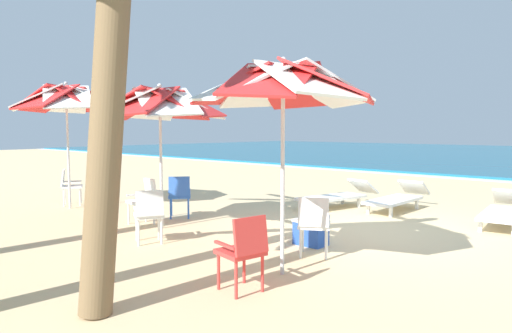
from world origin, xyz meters
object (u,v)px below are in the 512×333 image
object	(u,v)px
beach_umbrella_1	(160,105)
sun_lounger_1	(398,198)
plastic_chair_5	(69,185)
cooler_box	(311,232)
plastic_chair_1	(314,222)
plastic_chair_0	(244,248)
palm_tree_2	(105,30)
beach_umbrella_0	(283,86)
sun_lounger_0	(504,211)
beach_umbrella_2	(66,100)
sun_lounger_2	(338,195)
plastic_chair_2	(149,212)
plastic_chair_3	(144,198)
plastic_chair_4	(179,194)

from	to	relation	value
beach_umbrella_1	sun_lounger_1	xyz separation A→B (m)	(2.39, 4.65, -1.96)
plastic_chair_5	cooler_box	distance (m)	6.46
plastic_chair_1	plastic_chair_0	bearing A→B (deg)	-82.46
plastic_chair_0	cooler_box	world-z (taller)	plastic_chair_0
sun_lounger_1	palm_tree_2	xyz separation A→B (m)	(0.26, -7.14, 2.47)
plastic_chair_0	plastic_chair_5	xyz separation A→B (m)	(-7.02, 1.27, 0.00)
beach_umbrella_0	plastic_chair_1	xyz separation A→B (m)	(-0.14, 0.89, -1.82)
cooler_box	sun_lounger_0	bearing A→B (deg)	62.68
beach_umbrella_2	cooler_box	size ratio (longest dim) A/B	5.76
beach_umbrella_0	plastic_chair_1	bearing A→B (deg)	99.28
beach_umbrella_2	palm_tree_2	xyz separation A→B (m)	(5.90, -2.28, 0.28)
plastic_chair_0	beach_umbrella_2	size ratio (longest dim) A/B	0.30
sun_lounger_2	palm_tree_2	xyz separation A→B (m)	(1.44, -6.53, 2.47)
plastic_chair_5	plastic_chair_2	bearing A→B (deg)	-9.68
beach_umbrella_0	palm_tree_2	distance (m)	2.11
plastic_chair_1	beach_umbrella_2	distance (m)	6.68
plastic_chair_1	plastic_chair_5	world-z (taller)	same
sun_lounger_0	palm_tree_2	world-z (taller)	palm_tree_2
sun_lounger_0	cooler_box	world-z (taller)	sun_lounger_0
plastic_chair_2	plastic_chair_3	bearing A→B (deg)	149.40
sun_lounger_0	plastic_chair_4	bearing A→B (deg)	-144.00
plastic_chair_1	plastic_chair_2	bearing A→B (deg)	-154.15
plastic_chair_4	sun_lounger_2	world-z (taller)	plastic_chair_4
beach_umbrella_1	plastic_chair_3	size ratio (longest dim) A/B	3.03
plastic_chair_4	cooler_box	xyz separation A→B (m)	(3.21, 0.07, -0.30)
plastic_chair_0	beach_umbrella_2	bearing A→B (deg)	170.73
sun_lounger_1	sun_lounger_0	bearing A→B (deg)	-4.05
cooler_box	palm_tree_2	bearing A→B (deg)	-90.72
beach_umbrella_2	cooler_box	world-z (taller)	beach_umbrella_2
beach_umbrella_1	plastic_chair_1	bearing A→B (deg)	6.80
plastic_chair_4	sun_lounger_2	size ratio (longest dim) A/B	0.39
beach_umbrella_0	plastic_chair_5	size ratio (longest dim) A/B	3.08
beach_umbrella_2	palm_tree_2	size ratio (longest dim) A/B	0.63
plastic_chair_0	plastic_chair_1	size ratio (longest dim) A/B	1.00
beach_umbrella_1	sun_lounger_0	size ratio (longest dim) A/B	1.19
plastic_chair_1	palm_tree_2	xyz separation A→B (m)	(-0.45, -2.86, 2.25)
cooler_box	plastic_chair_2	bearing A→B (deg)	-139.64
plastic_chair_4	sun_lounger_2	xyz separation A→B (m)	(1.73, 3.23, -0.22)
beach_umbrella_2	sun_lounger_0	size ratio (longest dim) A/B	1.31
plastic_chair_0	plastic_chair_2	distance (m)	2.62
plastic_chair_3	sun_lounger_1	distance (m)	5.51
plastic_chair_0	sun_lounger_1	distance (m)	6.01
plastic_chair_1	beach_umbrella_1	bearing A→B (deg)	-173.20
plastic_chair_4	beach_umbrella_2	distance (m)	3.53
sun_lounger_2	beach_umbrella_0	bearing A→B (deg)	-65.96
beach_umbrella_0	beach_umbrella_2	xyz separation A→B (m)	(-6.50, 0.31, 0.16)
plastic_chair_0	plastic_chair_4	size ratio (longest dim) A/B	1.00
beach_umbrella_2	sun_lounger_0	bearing A→B (deg)	31.06
plastic_chair_4	palm_tree_2	bearing A→B (deg)	-46.20
beach_umbrella_2	beach_umbrella_1	bearing A→B (deg)	3.67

